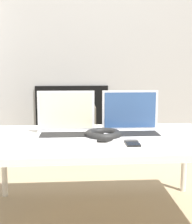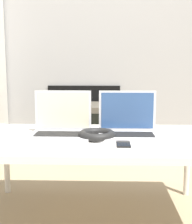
{
  "view_description": "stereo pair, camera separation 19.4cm",
  "coord_description": "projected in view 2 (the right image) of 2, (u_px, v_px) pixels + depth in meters",
  "views": [
    {
      "loc": [
        -0.13,
        -1.29,
        0.84
      ],
      "look_at": [
        0.0,
        0.62,
        0.54
      ],
      "focal_mm": 50.0,
      "sensor_mm": 36.0,
      "label": 1
    },
    {
      "loc": [
        0.06,
        -1.3,
        0.84
      ],
      "look_at": [
        0.0,
        0.62,
        0.54
      ],
      "focal_mm": 50.0,
      "sensor_mm": 36.0,
      "label": 2
    }
  ],
  "objects": [
    {
      "name": "laptop_left",
      "position": [
        61.0,
        126.0,
        1.7
      ],
      "size": [
        0.32,
        0.24,
        0.24
      ],
      "rotation": [
        0.0,
        0.0,
        -0.01
      ],
      "color": "silver",
      "rests_on": "table"
    },
    {
      "name": "headphones",
      "position": [
        97.0,
        135.0,
        1.63
      ],
      "size": [
        0.2,
        0.2,
        0.04
      ],
      "color": "black",
      "rests_on": "table"
    },
    {
      "name": "phone",
      "position": [
        123.0,
        143.0,
        1.52
      ],
      "size": [
        0.07,
        0.13,
        0.01
      ],
      "color": "black",
      "rests_on": "table"
    },
    {
      "name": "table",
      "position": [
        94.0,
        143.0,
        1.67
      ],
      "size": [
        1.24,
        0.7,
        0.45
      ],
      "color": "silver",
      "rests_on": "ground_plane"
    },
    {
      "name": "wall_back",
      "position": [
        100.0,
        17.0,
        3.05
      ],
      "size": [
        7.0,
        0.08,
        2.6
      ],
      "color": "#999999",
      "rests_on": "ground_plane"
    },
    {
      "name": "tv",
      "position": [
        82.0,
        128.0,
        2.94
      ],
      "size": [
        0.42,
        0.47,
        0.46
      ],
      "color": "#4C473D",
      "rests_on": "ground_plane"
    },
    {
      "name": "laptop_right",
      "position": [
        128.0,
        126.0,
        1.69
      ],
      "size": [
        0.32,
        0.23,
        0.24
      ],
      "rotation": [
        0.0,
        0.0,
        0.0
      ],
      "color": "silver",
      "rests_on": "table"
    }
  ]
}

